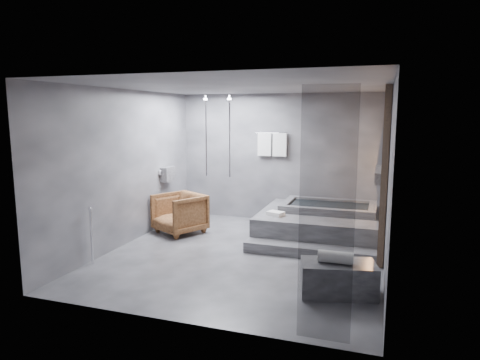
% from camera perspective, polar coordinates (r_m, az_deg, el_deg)
% --- Properties ---
extents(room, '(5.00, 5.04, 2.82)m').
position_cam_1_polar(room, '(7.13, 4.23, 3.69)').
color(room, '#323234').
rests_on(room, ground).
extents(tub_deck, '(2.20, 2.00, 0.50)m').
position_cam_1_polar(tub_deck, '(8.43, 10.50, -5.86)').
color(tub_deck, '#37373A').
rests_on(tub_deck, ground).
extents(tub_step, '(2.20, 0.36, 0.18)m').
position_cam_1_polar(tub_step, '(7.36, 9.15, -9.32)').
color(tub_step, '#37373A').
rests_on(tub_step, ground).
extents(concrete_bench, '(1.06, 0.74, 0.44)m').
position_cam_1_polar(concrete_bench, '(5.93, 12.95, -12.67)').
color(concrete_bench, '#303032').
rests_on(concrete_bench, ground).
extents(driftwood_chair, '(1.17, 1.18, 0.80)m').
position_cam_1_polar(driftwood_chair, '(8.64, -8.06, -4.42)').
color(driftwood_chair, '#402210').
rests_on(driftwood_chair, ground).
extents(rolled_towel, '(0.45, 0.16, 0.16)m').
position_cam_1_polar(rolled_towel, '(5.80, 12.62, -10.02)').
color(rolled_towel, white).
rests_on(rolled_towel, concrete_bench).
extents(deck_towel, '(0.35, 0.30, 0.08)m').
position_cam_1_polar(deck_towel, '(7.95, 4.78, -4.49)').
color(deck_towel, white).
rests_on(deck_towel, tub_deck).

